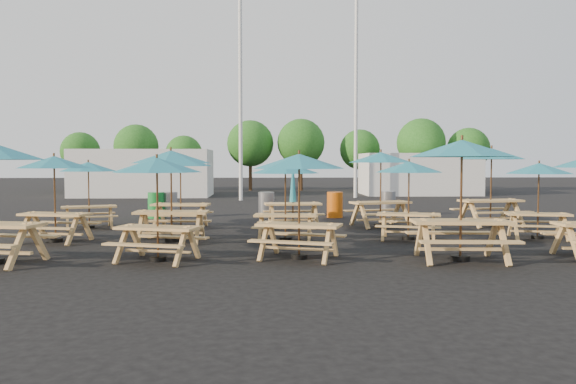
{
  "coord_description": "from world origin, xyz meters",
  "views": [
    {
      "loc": [
        -0.74,
        -16.06,
        2.02
      ],
      "look_at": [
        0.0,
        1.5,
        1.1
      ],
      "focal_mm": 35.0,
      "sensor_mm": 36.0,
      "label": 1
    }
  ],
  "objects_px": {
    "picnic_unit_1": "(54,167)",
    "picnic_unit_11": "(381,162)",
    "picnic_unit_10": "(409,172)",
    "waste_bin_1": "(170,205)",
    "picnic_unit_9": "(462,156)",
    "picnic_unit_14": "(491,159)",
    "waste_bin_0": "(156,205)",
    "picnic_unit_5": "(180,165)",
    "picnic_unit_4": "(171,163)",
    "picnic_unit_7": "(285,173)",
    "picnic_unit_13": "(539,173)",
    "picnic_unit_6": "(299,168)",
    "waste_bin_4": "(388,204)",
    "picnic_unit_2": "(88,171)",
    "picnic_unit_3": "(157,171)",
    "waste_bin_3": "(335,205)",
    "picnic_unit_8": "(293,198)",
    "waste_bin_2": "(266,205)"
  },
  "relations": [
    {
      "from": "picnic_unit_11",
      "to": "picnic_unit_13",
      "type": "bearing_deg",
      "value": -55.42
    },
    {
      "from": "picnic_unit_13",
      "to": "picnic_unit_14",
      "type": "xyz_separation_m",
      "value": [
        -0.02,
        3.08,
        0.4
      ]
    },
    {
      "from": "picnic_unit_1",
      "to": "picnic_unit_11",
      "type": "height_order",
      "value": "picnic_unit_11"
    },
    {
      "from": "picnic_unit_5",
      "to": "picnic_unit_9",
      "type": "relative_size",
      "value": 0.9
    },
    {
      "from": "picnic_unit_7",
      "to": "waste_bin_1",
      "type": "relative_size",
      "value": 2.18
    },
    {
      "from": "picnic_unit_7",
      "to": "picnic_unit_14",
      "type": "relative_size",
      "value": 0.82
    },
    {
      "from": "picnic_unit_5",
      "to": "picnic_unit_7",
      "type": "xyz_separation_m",
      "value": [
        3.14,
        -2.99,
        -0.17
      ]
    },
    {
      "from": "picnic_unit_9",
      "to": "waste_bin_1",
      "type": "height_order",
      "value": "picnic_unit_9"
    },
    {
      "from": "picnic_unit_2",
      "to": "picnic_unit_6",
      "type": "distance_m",
      "value": 8.41
    },
    {
      "from": "picnic_unit_9",
      "to": "picnic_unit_14",
      "type": "relative_size",
      "value": 1.0
    },
    {
      "from": "waste_bin_1",
      "to": "waste_bin_3",
      "type": "height_order",
      "value": "same"
    },
    {
      "from": "waste_bin_0",
      "to": "waste_bin_2",
      "type": "relative_size",
      "value": 1.0
    },
    {
      "from": "picnic_unit_1",
      "to": "waste_bin_3",
      "type": "bearing_deg",
      "value": 50.38
    },
    {
      "from": "waste_bin_1",
      "to": "picnic_unit_14",
      "type": "bearing_deg",
      "value": -16.5
    },
    {
      "from": "picnic_unit_14",
      "to": "waste_bin_0",
      "type": "height_order",
      "value": "picnic_unit_14"
    },
    {
      "from": "picnic_unit_1",
      "to": "waste_bin_4",
      "type": "distance_m",
      "value": 12.04
    },
    {
      "from": "picnic_unit_11",
      "to": "waste_bin_4",
      "type": "bearing_deg",
      "value": 58.24
    },
    {
      "from": "picnic_unit_8",
      "to": "waste_bin_2",
      "type": "distance_m",
      "value": 3.14
    },
    {
      "from": "picnic_unit_13",
      "to": "waste_bin_3",
      "type": "distance_m",
      "value": 7.69
    },
    {
      "from": "picnic_unit_9",
      "to": "waste_bin_1",
      "type": "relative_size",
      "value": 2.67
    },
    {
      "from": "waste_bin_2",
      "to": "waste_bin_1",
      "type": "bearing_deg",
      "value": 176.76
    },
    {
      "from": "waste_bin_0",
      "to": "picnic_unit_9",
      "type": "bearing_deg",
      "value": -49.2
    },
    {
      "from": "waste_bin_1",
      "to": "waste_bin_2",
      "type": "relative_size",
      "value": 1.0
    },
    {
      "from": "picnic_unit_2",
      "to": "picnic_unit_10",
      "type": "relative_size",
      "value": 1.02
    },
    {
      "from": "picnic_unit_9",
      "to": "picnic_unit_14",
      "type": "distance_m",
      "value": 7.08
    },
    {
      "from": "picnic_unit_11",
      "to": "waste_bin_1",
      "type": "height_order",
      "value": "picnic_unit_11"
    },
    {
      "from": "picnic_unit_8",
      "to": "picnic_unit_13",
      "type": "height_order",
      "value": "picnic_unit_8"
    },
    {
      "from": "picnic_unit_6",
      "to": "picnic_unit_14",
      "type": "xyz_separation_m",
      "value": [
        6.52,
        5.93,
        0.24
      ]
    },
    {
      "from": "picnic_unit_9",
      "to": "picnic_unit_10",
      "type": "relative_size",
      "value": 1.14
    },
    {
      "from": "picnic_unit_1",
      "to": "picnic_unit_5",
      "type": "xyz_separation_m",
      "value": [
        2.72,
        3.03,
        0.03
      ]
    },
    {
      "from": "picnic_unit_10",
      "to": "waste_bin_1",
      "type": "distance_m",
      "value": 9.73
    },
    {
      "from": "waste_bin_0",
      "to": "picnic_unit_13",
      "type": "bearing_deg",
      "value": -28.23
    },
    {
      "from": "picnic_unit_7",
      "to": "waste_bin_2",
      "type": "height_order",
      "value": "picnic_unit_7"
    },
    {
      "from": "picnic_unit_13",
      "to": "picnic_unit_14",
      "type": "distance_m",
      "value": 3.11
    },
    {
      "from": "picnic_unit_5",
      "to": "picnic_unit_11",
      "type": "distance_m",
      "value": 6.26
    },
    {
      "from": "picnic_unit_11",
      "to": "waste_bin_4",
      "type": "distance_m",
      "value": 3.94
    },
    {
      "from": "picnic_unit_2",
      "to": "waste_bin_0",
      "type": "xyz_separation_m",
      "value": [
        1.45,
        3.11,
        -1.3
      ]
    },
    {
      "from": "picnic_unit_4",
      "to": "picnic_unit_11",
      "type": "distance_m",
      "value": 6.82
    },
    {
      "from": "picnic_unit_4",
      "to": "picnic_unit_3",
      "type": "bearing_deg",
      "value": -84.09
    },
    {
      "from": "picnic_unit_11",
      "to": "waste_bin_0",
      "type": "bearing_deg",
      "value": 142.7
    },
    {
      "from": "picnic_unit_3",
      "to": "waste_bin_2",
      "type": "height_order",
      "value": "picnic_unit_3"
    },
    {
      "from": "waste_bin_1",
      "to": "waste_bin_3",
      "type": "bearing_deg",
      "value": -2.68
    },
    {
      "from": "picnic_unit_1",
      "to": "waste_bin_2",
      "type": "relative_size",
      "value": 2.42
    },
    {
      "from": "picnic_unit_1",
      "to": "picnic_unit_2",
      "type": "distance_m",
      "value": 3.02
    },
    {
      "from": "picnic_unit_4",
      "to": "picnic_unit_13",
      "type": "relative_size",
      "value": 1.14
    },
    {
      "from": "picnic_unit_4",
      "to": "waste_bin_0",
      "type": "height_order",
      "value": "picnic_unit_4"
    },
    {
      "from": "picnic_unit_6",
      "to": "waste_bin_2",
      "type": "xyz_separation_m",
      "value": [
        -0.65,
        8.91,
        -1.44
      ]
    },
    {
      "from": "picnic_unit_1",
      "to": "picnic_unit_6",
      "type": "xyz_separation_m",
      "value": [
        6.04,
        -2.75,
        0.01
      ]
    },
    {
      "from": "picnic_unit_3",
      "to": "picnic_unit_13",
      "type": "xyz_separation_m",
      "value": [
        9.45,
        3.01,
        -0.1
      ]
    },
    {
      "from": "picnic_unit_7",
      "to": "waste_bin_0",
      "type": "distance_m",
      "value": 7.67
    }
  ]
}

